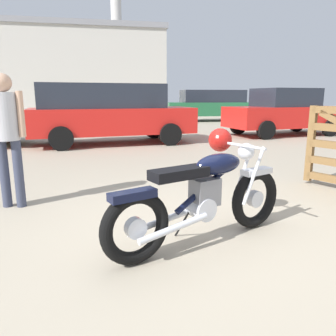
{
  "coord_description": "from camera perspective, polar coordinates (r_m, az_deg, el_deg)",
  "views": [
    {
      "loc": [
        -1.04,
        -3.01,
        1.39
      ],
      "look_at": [
        -0.31,
        0.13,
        0.68
      ],
      "focal_mm": 34.94,
      "sensor_mm": 36.0,
      "label": 1
    }
  ],
  "objects": [
    {
      "name": "ground_plane",
      "position": [
        3.48,
        5.6,
        -11.21
      ],
      "size": [
        80.0,
        80.0,
        0.0
      ],
      "primitive_type": "plane",
      "color": "tan"
    },
    {
      "name": "red_hatchback_near",
      "position": [
        19.62,
        -15.36,
        10.65
      ],
      "size": [
        4.92,
        2.51,
        1.74
      ],
      "rotation": [
        0.0,
        0.0,
        0.16
      ],
      "color": "black",
      "rests_on": "ground_plane"
    },
    {
      "name": "industrial_building",
      "position": [
        37.07,
        -15.76,
        16.19
      ],
      "size": [
        18.19,
        10.51,
        16.55
      ],
      "rotation": [
        0.0,
        0.0,
        -0.03
      ],
      "color": "beige",
      "rests_on": "ground_plane"
    },
    {
      "name": "blue_hatchback_right",
      "position": [
        12.7,
        19.59,
        9.19
      ],
      "size": [
        4.37,
        2.28,
        1.67
      ],
      "rotation": [
        0.0,
        0.0,
        0.11
      ],
      "color": "black",
      "rests_on": "ground_plane"
    },
    {
      "name": "vintage_motorcycle",
      "position": [
        3.14,
        6.63,
        -4.29
      ],
      "size": [
        1.99,
        0.99,
        1.07
      ],
      "rotation": [
        0.0,
        0.0,
        0.36
      ],
      "color": "black",
      "rests_on": "ground_plane"
    },
    {
      "name": "white_estate_far",
      "position": [
        9.89,
        -10.28,
        9.6
      ],
      "size": [
        4.84,
        2.29,
        1.74
      ],
      "rotation": [
        0.0,
        0.0,
        0.09
      ],
      "color": "black",
      "rests_on": "ground_plane"
    },
    {
      "name": "silver_sedan_mid",
      "position": [
        19.13,
        7.17,
        10.95
      ],
      "size": [
        4.78,
        2.14,
        1.74
      ],
      "rotation": [
        0.0,
        0.0,
        3.09
      ],
      "color": "black",
      "rests_on": "ground_plane"
    },
    {
      "name": "bystander",
      "position": [
        4.49,
        -26.33,
        6.39
      ],
      "size": [
        0.45,
        0.3,
        1.66
      ],
      "rotation": [
        0.0,
        0.0,
        4.49
      ],
      "color": "#383D51",
      "rests_on": "ground_plane"
    }
  ]
}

